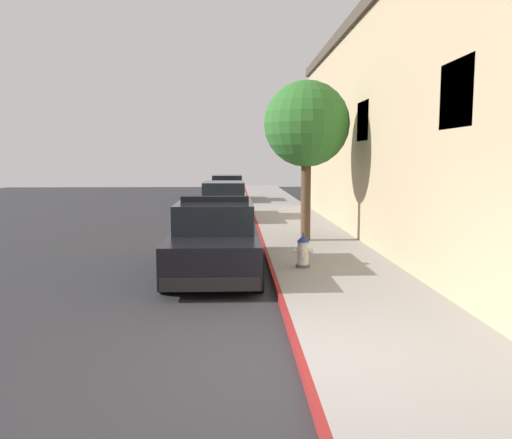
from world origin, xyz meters
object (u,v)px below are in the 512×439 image
fire_hydrant (303,251)px  street_tree (307,125)px  police_cruiser (215,239)px  parked_car_dark_far (227,189)px  parked_car_silver_ahead (224,202)px

fire_hydrant → street_tree: street_tree is taller
police_cruiser → fire_hydrant: bearing=-6.6°
parked_car_dark_far → fire_hydrant: bearing=-84.1°
police_cruiser → parked_car_dark_far: police_cruiser is taller
police_cruiser → street_tree: street_tree is taller
parked_car_silver_ahead → parked_car_dark_far: size_ratio=1.00×
police_cruiser → fire_hydrant: (1.91, -0.22, -0.24)m
parked_car_dark_far → street_tree: size_ratio=1.07×
fire_hydrant → street_tree: 4.79m
police_cruiser → parked_car_dark_far: size_ratio=1.00×
fire_hydrant → street_tree: bearing=81.6°
parked_car_silver_ahead → street_tree: bearing=-68.2°
police_cruiser → parked_car_silver_ahead: police_cruiser is taller
police_cruiser → street_tree: bearing=54.9°
police_cruiser → street_tree: 5.07m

